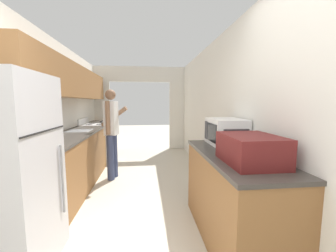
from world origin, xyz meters
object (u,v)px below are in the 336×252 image
object	(u,v)px
range_oven	(96,143)
microwave	(226,132)
knife	(101,122)
suitcase	(250,149)
refrigerator	(4,176)
person	(112,131)

from	to	relation	value
range_oven	microwave	world-z (taller)	microwave
range_oven	knife	world-z (taller)	range_oven
microwave	knife	distance (m)	3.82
knife	suitcase	bearing A→B (deg)	-91.04
suitcase	microwave	distance (m)	0.77
microwave	knife	size ratio (longest dim) A/B	1.75
range_oven	refrigerator	bearing A→B (deg)	-89.41
refrigerator	person	xyz separation A→B (m)	(0.53, 2.12, 0.06)
suitcase	microwave	xyz separation A→B (m)	(0.09, 0.77, 0.04)
range_oven	person	world-z (taller)	person
refrigerator	range_oven	bearing A→B (deg)	90.59
refrigerator	person	bearing A→B (deg)	76.05
refrigerator	person	world-z (taller)	refrigerator
person	suitcase	size ratio (longest dim) A/B	2.97
suitcase	microwave	bearing A→B (deg)	83.49
person	suitcase	xyz separation A→B (m)	(1.52, -2.27, 0.15)
refrigerator	microwave	distance (m)	2.24
person	suitcase	distance (m)	2.74
microwave	range_oven	bearing A→B (deg)	128.96
person	range_oven	bearing A→B (deg)	39.77
range_oven	knife	bearing A→B (deg)	85.73
suitcase	refrigerator	bearing A→B (deg)	175.78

